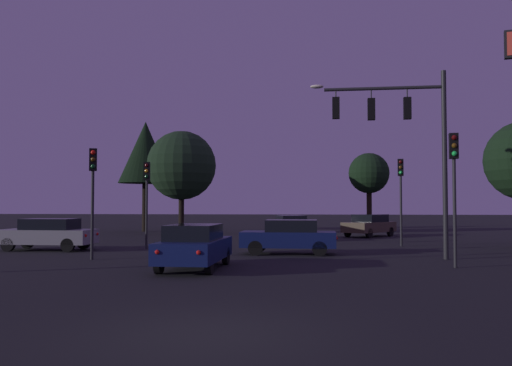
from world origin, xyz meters
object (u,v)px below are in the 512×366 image
at_px(traffic_light_median, 93,181).
at_px(car_crossing_left, 289,236).
at_px(traffic_light_far_side, 147,187).
at_px(car_far_lane, 369,225).
at_px(car_parked_lot, 291,227).
at_px(tree_right_cluster, 145,153).
at_px(traffic_signal_mast_arm, 404,130).
at_px(car_crossing_right, 48,234).
at_px(traffic_light_corner_left, 401,185).
at_px(traffic_light_corner_right, 454,173).
at_px(tree_behind_sign, 182,166).
at_px(tree_left_far, 369,174).
at_px(car_nearside_lane, 195,246).

height_order(traffic_light_median, car_crossing_left, traffic_light_median).
relative_size(traffic_light_median, traffic_light_far_side, 1.03).
distance_m(car_far_lane, car_parked_lot, 6.44).
bearing_deg(tree_right_cluster, traffic_signal_mast_arm, -49.46).
distance_m(car_crossing_left, tree_right_cluster, 23.04).
bearing_deg(traffic_signal_mast_arm, car_crossing_right, 171.79).
height_order(car_far_lane, tree_right_cluster, tree_right_cluster).
xyz_separation_m(traffic_signal_mast_arm, traffic_light_corner_left, (0.97, 6.58, -2.00)).
height_order(traffic_signal_mast_arm, traffic_light_corner_right, traffic_signal_mast_arm).
relative_size(traffic_light_far_side, tree_behind_sign, 0.57).
relative_size(traffic_light_median, tree_behind_sign, 0.59).
bearing_deg(car_crossing_right, car_crossing_left, -4.05).
bearing_deg(traffic_signal_mast_arm, tree_right_cluster, 130.54).
xyz_separation_m(traffic_light_median, tree_left_far, (13.48, 22.98, 1.53)).
relative_size(traffic_light_corner_left, car_crossing_right, 1.01).
bearing_deg(car_crossing_right, car_parked_lot, 37.78).
bearing_deg(tree_behind_sign, traffic_light_far_side, -84.34).
xyz_separation_m(car_nearside_lane, car_crossing_right, (-8.62, 6.58, 0.00)).
xyz_separation_m(traffic_light_corner_left, traffic_light_far_side, (-12.90, -2.92, -0.19)).
height_order(traffic_light_corner_left, traffic_light_corner_right, traffic_light_corner_right).
distance_m(traffic_light_far_side, tree_right_cluster, 17.59).
distance_m(traffic_light_far_side, car_crossing_left, 7.81).
bearing_deg(traffic_light_far_side, traffic_light_corner_right, -26.86).
height_order(traffic_light_corner_right, traffic_light_far_side, traffic_light_corner_right).
height_order(traffic_signal_mast_arm, traffic_light_corner_left, traffic_signal_mast_arm).
distance_m(traffic_signal_mast_arm, traffic_light_corner_right, 3.75).
xyz_separation_m(traffic_light_far_side, tree_right_cluster, (-5.27, 16.44, 3.38)).
distance_m(car_crossing_right, car_far_lane, 20.87).
height_order(traffic_light_corner_left, car_nearside_lane, traffic_light_corner_left).
distance_m(traffic_signal_mast_arm, car_far_lane, 15.60).
distance_m(tree_behind_sign, tree_right_cluster, 6.01).
bearing_deg(tree_right_cluster, car_parked_lot, -36.10).
bearing_deg(traffic_light_corner_right, tree_left_far, 90.49).
bearing_deg(tree_left_far, tree_behind_sign, -158.74).
bearing_deg(car_nearside_lane, tree_right_cluster, 111.18).
height_order(traffic_signal_mast_arm, traffic_light_median, traffic_signal_mast_arm).
relative_size(traffic_signal_mast_arm, car_far_lane, 1.71).
height_order(car_nearside_lane, car_crossing_left, same).
distance_m(traffic_signal_mast_arm, car_crossing_right, 17.15).
xyz_separation_m(car_crossing_left, car_parked_lot, (-0.23, 9.66, -0.00)).
xyz_separation_m(traffic_light_corner_left, tree_right_cluster, (-18.17, 13.52, 3.18)).
bearing_deg(car_crossing_left, tree_behind_sign, 120.29).
xyz_separation_m(tree_left_far, tree_right_cluster, (-18.17, -1.28, 1.76)).
bearing_deg(car_crossing_left, traffic_signal_mast_arm, -17.96).
relative_size(car_far_lane, tree_left_far, 0.70).
bearing_deg(car_parked_lot, car_crossing_right, -142.22).
bearing_deg(car_crossing_left, car_far_lane, 69.48).
bearing_deg(car_nearside_lane, car_crossing_right, 142.64).
bearing_deg(car_crossing_left, tree_left_far, 73.88).
relative_size(traffic_light_median, tree_left_far, 0.70).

